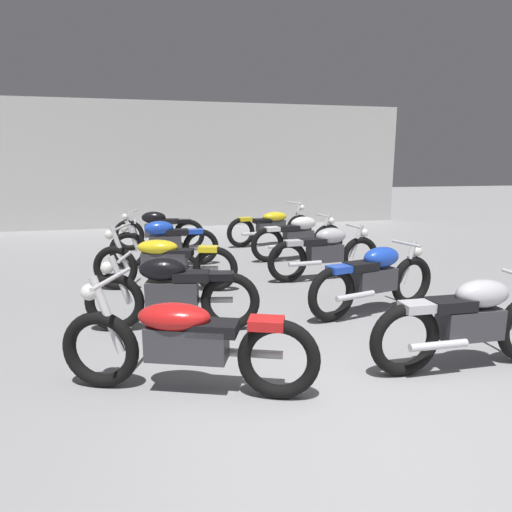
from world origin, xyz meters
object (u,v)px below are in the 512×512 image
motorcycle_left_row_4 (158,229)px  motorcycle_right_row_2 (325,252)px  motorcycle_right_row_0 (471,321)px  motorcycle_right_row_4 (271,226)px  motorcycle_left_row_2 (164,261)px  motorcycle_right_row_3 (299,237)px  motorcycle_left_row_0 (185,341)px  motorcycle_left_row_3 (165,242)px  motorcycle_left_row_1 (171,291)px  motorcycle_right_row_1 (375,278)px

motorcycle_left_row_4 → motorcycle_right_row_2: size_ratio=0.99×
motorcycle_right_row_0 → motorcycle_right_row_4: 6.64m
motorcycle_left_row_2 → motorcycle_left_row_4: bearing=90.5°
motorcycle_right_row_2 → motorcycle_right_row_3: 1.56m
motorcycle_left_row_0 → motorcycle_left_row_2: (-0.09, 3.17, 0.00)m
motorcycle_left_row_0 → motorcycle_left_row_3: 4.77m
motorcycle_left_row_1 → motorcycle_left_row_0: bearing=-88.1°
motorcycle_left_row_1 → motorcycle_right_row_4: motorcycle_right_row_4 is taller
motorcycle_left_row_2 → motorcycle_left_row_4: motorcycle_left_row_2 is taller
motorcycle_left_row_4 → motorcycle_right_row_1: (2.58, -4.92, 0.00)m
motorcycle_left_row_3 → motorcycle_right_row_4: 3.02m
motorcycle_left_row_0 → motorcycle_right_row_1: bearing=31.5°
motorcycle_left_row_1 → motorcycle_right_row_3: same height
motorcycle_left_row_4 → motorcycle_right_row_1: 5.55m
motorcycle_right_row_3 → motorcycle_right_row_4: 1.70m
motorcycle_left_row_2 → motorcycle_right_row_4: size_ratio=0.99×
motorcycle_right_row_2 → motorcycle_right_row_3: (0.06, 1.56, 0.00)m
motorcycle_left_row_4 → motorcycle_left_row_0: bearing=-89.0°
motorcycle_left_row_4 → motorcycle_right_row_0: (2.69, -6.56, 0.00)m
motorcycle_right_row_3 → motorcycle_left_row_4: bearing=148.9°
motorcycle_left_row_1 → motorcycle_right_row_4: 5.62m
motorcycle_left_row_4 → motorcycle_left_row_2: bearing=-89.5°
motorcycle_right_row_2 → motorcycle_right_row_4: motorcycle_right_row_4 is taller
motorcycle_right_row_1 → motorcycle_left_row_2: bearing=147.0°
motorcycle_left_row_3 → motorcycle_left_row_2: bearing=-91.9°
motorcycle_right_row_3 → motorcycle_left_row_0: bearing=-117.9°
motorcycle_right_row_0 → motorcycle_right_row_1: bearing=93.8°
motorcycle_left_row_0 → motorcycle_right_row_2: motorcycle_left_row_0 is taller
motorcycle_left_row_0 → motorcycle_left_row_2: same height
motorcycle_left_row_4 → motorcycle_right_row_2: bearing=-50.6°
motorcycle_left_row_3 → motorcycle_right_row_3: same height
motorcycle_left_row_0 → motorcycle_left_row_3: bearing=90.4°
motorcycle_left_row_0 → motorcycle_right_row_3: (2.55, 4.82, 0.01)m
motorcycle_left_row_4 → motorcycle_right_row_4: (2.56, 0.08, -0.01)m
motorcycle_left_row_1 → motorcycle_right_row_2: same height
motorcycle_left_row_1 → motorcycle_left_row_2: size_ratio=0.92×
motorcycle_left_row_1 → motorcycle_right_row_0: size_ratio=0.99×
motorcycle_left_row_0 → motorcycle_left_row_3: motorcycle_left_row_0 is taller
motorcycle_left_row_1 → motorcycle_right_row_2: 3.11m
motorcycle_left_row_1 → motorcycle_left_row_2: bearing=91.2°
motorcycle_right_row_1 → motorcycle_right_row_4: motorcycle_right_row_4 is taller
motorcycle_left_row_1 → motorcycle_left_row_3: bearing=89.7°
motorcycle_left_row_2 → motorcycle_right_row_0: motorcycle_left_row_2 is taller
motorcycle_left_row_3 → motorcycle_left_row_4: (-0.09, 1.66, 0.00)m
motorcycle_right_row_3 → motorcycle_right_row_0: bearing=-89.8°
motorcycle_left_row_2 → motorcycle_right_row_2: size_ratio=1.08×
motorcycle_right_row_0 → motorcycle_right_row_4: motorcycle_right_row_4 is taller
motorcycle_left_row_1 → motorcycle_right_row_3: 4.24m
motorcycle_left_row_1 → motorcycle_right_row_4: bearing=63.7°
motorcycle_right_row_2 → motorcycle_right_row_3: same height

